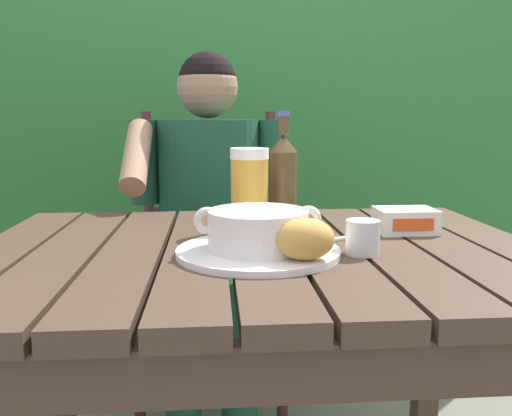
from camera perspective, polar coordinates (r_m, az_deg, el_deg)
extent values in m
cube|color=#463326|center=(1.13, -25.68, -4.99)|extent=(0.11, 0.81, 0.04)
cube|color=#463326|center=(1.09, -19.58, -5.09)|extent=(0.11, 0.81, 0.04)
cube|color=#463326|center=(1.06, -13.10, -5.12)|extent=(0.11, 0.81, 0.04)
cube|color=#463326|center=(1.05, -6.40, -5.08)|extent=(0.11, 0.81, 0.04)
cube|color=#463326|center=(1.05, 0.36, -4.98)|extent=(0.11, 0.81, 0.04)
cube|color=#463326|center=(1.07, 6.98, -4.81)|extent=(0.11, 0.81, 0.04)
cube|color=#463326|center=(1.10, 13.31, -4.59)|extent=(0.11, 0.81, 0.04)
cube|color=#463326|center=(1.14, 19.22, -4.33)|extent=(0.11, 0.81, 0.04)
cube|color=#463326|center=(1.20, 24.64, -4.06)|extent=(0.11, 0.81, 0.04)
cube|color=#463326|center=(0.72, 3.03, -17.02)|extent=(1.06, 0.03, 0.08)
cube|color=#463326|center=(1.43, -0.94, -3.44)|extent=(1.06, 0.03, 0.08)
cube|color=#463326|center=(1.58, -20.35, -15.27)|extent=(0.06, 0.06, 0.73)
cube|color=#463326|center=(1.64, 17.82, -14.25)|extent=(0.06, 0.06, 0.73)
cube|color=#2E7136|center=(2.67, -2.70, 7.68)|extent=(3.01, 0.60, 1.86)
cylinder|color=#4C3823|center=(2.88, -15.60, 4.49)|extent=(0.10, 0.10, 1.56)
cylinder|color=#4C3823|center=(2.83, 0.31, 12.57)|extent=(0.10, 0.10, 2.33)
cylinder|color=#4C3823|center=(2.93, -20.40, 8.74)|extent=(0.10, 0.10, 2.01)
cylinder|color=#4E262B|center=(1.79, 2.87, -16.50)|extent=(0.04, 0.04, 0.46)
cylinder|color=#4E262B|center=(1.80, -12.45, -16.67)|extent=(0.04, 0.04, 0.46)
cylinder|color=#4E262B|center=(2.17, 1.44, -11.73)|extent=(0.04, 0.04, 0.46)
cylinder|color=#4E262B|center=(2.17, -10.96, -11.87)|extent=(0.04, 0.04, 0.46)
cube|color=#4E262B|center=(1.88, -4.88, -7.38)|extent=(0.49, 0.45, 0.02)
cylinder|color=#4E262B|center=(2.04, 1.50, 2.05)|extent=(0.04, 0.04, 0.58)
cylinder|color=#4E262B|center=(2.04, -11.42, 1.88)|extent=(0.04, 0.04, 0.58)
cube|color=#4E262B|center=(2.04, -4.93, -0.46)|extent=(0.46, 0.02, 0.04)
cube|color=#4E262B|center=(2.02, -4.99, 3.62)|extent=(0.46, 0.02, 0.04)
cube|color=#4E262B|center=(2.01, -5.05, 7.75)|extent=(0.46, 0.02, 0.04)
cylinder|color=#1C4F36|center=(1.70, -1.79, -18.21)|extent=(0.11, 0.11, 0.45)
cylinder|color=#1C4F36|center=(1.68, -2.00, -7.98)|extent=(0.13, 0.40, 0.13)
cylinder|color=#1C4F36|center=(1.70, -7.82, -18.28)|extent=(0.11, 0.11, 0.45)
cylinder|color=#1C4F36|center=(1.68, -7.85, -8.05)|extent=(0.13, 0.40, 0.13)
cylinder|color=#1C4F36|center=(1.72, -5.03, 0.99)|extent=(0.32, 0.32, 0.50)
sphere|color=#98735B|center=(1.70, -5.21, 12.73)|extent=(0.19, 0.19, 0.19)
sphere|color=black|center=(1.70, -5.22, 13.37)|extent=(0.18, 0.18, 0.18)
cylinder|color=#1C4F36|center=(1.70, 1.70, 5.01)|extent=(0.08, 0.08, 0.26)
cylinder|color=#1C4F36|center=(1.70, -11.88, 4.82)|extent=(0.08, 0.08, 0.26)
cylinder|color=#98735B|center=(1.54, -12.66, 5.43)|extent=(0.07, 0.25, 0.21)
cylinder|color=white|center=(0.98, 0.21, -4.69)|extent=(0.30, 0.30, 0.01)
cylinder|color=white|center=(0.97, 0.22, -2.30)|extent=(0.18, 0.18, 0.07)
cylinder|color=#9D4329|center=(0.96, 0.22, -1.39)|extent=(0.16, 0.16, 0.01)
torus|color=white|center=(0.96, -5.21, -1.35)|extent=(0.05, 0.01, 0.05)
torus|color=white|center=(0.98, 5.56, -1.18)|extent=(0.05, 0.01, 0.05)
ellipsoid|color=gold|center=(0.90, 5.27, -3.33)|extent=(0.10, 0.08, 0.07)
cylinder|color=gold|center=(1.17, -0.70, 1.39)|extent=(0.08, 0.08, 0.16)
cylinder|color=white|center=(1.16, -0.71, 5.85)|extent=(0.08, 0.08, 0.02)
cylinder|color=#4E3A20|center=(1.24, 2.88, 2.06)|extent=(0.07, 0.07, 0.17)
cone|color=#4E3A20|center=(1.23, 2.92, 6.94)|extent=(0.07, 0.07, 0.04)
cylinder|color=#4E3A20|center=(1.23, 2.94, 8.82)|extent=(0.03, 0.03, 0.04)
cylinder|color=#4755A0|center=(1.23, 2.95, 10.04)|extent=(0.03, 0.03, 0.01)
cylinder|color=silver|center=(1.00, 11.33, -3.08)|extent=(0.06, 0.06, 0.06)
cube|color=white|center=(1.21, 15.67, -1.29)|extent=(0.13, 0.09, 0.05)
cube|color=#E1501C|center=(1.16, 16.48, -1.73)|extent=(0.09, 0.00, 0.03)
cube|color=silver|center=(1.11, 9.27, -3.22)|extent=(0.12, 0.06, 0.00)
cube|color=black|center=(1.07, 6.40, -3.49)|extent=(0.07, 0.04, 0.01)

